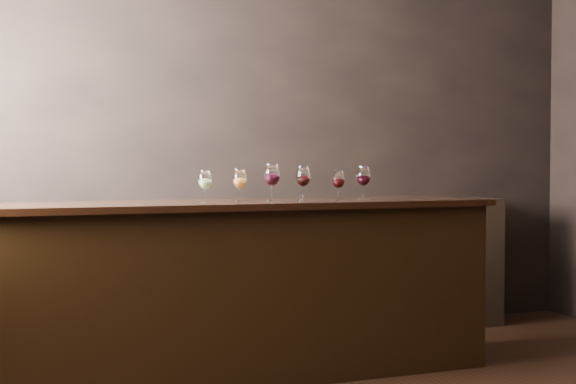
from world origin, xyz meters
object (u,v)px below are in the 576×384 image
object	(u,v)px
back_bar_shelf	(331,268)
glass_red_c	(338,180)
glass_white	(205,180)
glass_amber	(240,180)
glass_red_b	(303,177)
bar_counter	(250,293)
glass_red_d	(364,177)
glass_red_a	(272,176)

from	to	relation	value
back_bar_shelf	glass_red_c	size ratio (longest dim) A/B	15.40
glass_white	glass_amber	bearing A→B (deg)	-4.07
back_bar_shelf	glass_red_b	distance (m)	1.25
bar_counter	glass_red_d	xyz separation A→B (m)	(0.75, 0.04, 0.67)
bar_counter	glass_red_d	size ratio (longest dim) A/B	13.97
glass_amber	glass_red_b	bearing A→B (deg)	8.62
bar_counter	glass_amber	size ratio (longest dim) A/B	15.20
back_bar_shelf	glass_red_b	world-z (taller)	glass_red_b
back_bar_shelf	glass_red_a	xyz separation A→B (m)	(-0.77, -0.91, 0.68)
bar_counter	glass_red_a	distance (m)	0.69
glass_amber	glass_red_a	bearing A→B (deg)	10.85
glass_red_b	glass_red_d	bearing A→B (deg)	1.50
glass_red_b	bar_counter	bearing A→B (deg)	-175.33
glass_red_c	glass_red_d	xyz separation A→B (m)	(0.20, 0.08, 0.02)
glass_amber	glass_red_a	size ratio (longest dim) A/B	0.85
glass_red_a	glass_amber	bearing A→B (deg)	-169.15
glass_red_b	glass_red_d	distance (m)	0.40
glass_amber	glass_red_d	size ratio (longest dim) A/B	0.92
back_bar_shelf	glass_amber	xyz separation A→B (m)	(-0.98, -0.95, 0.66)
glass_white	glass_red_a	xyz separation A→B (m)	(0.41, 0.03, 0.02)
glass_red_b	glass_red_d	world-z (taller)	same
glass_red_c	glass_red_a	bearing A→B (deg)	173.95
glass_amber	glass_red_a	distance (m)	0.21
glass_white	glass_red_d	bearing A→B (deg)	3.33
back_bar_shelf	glass_red_c	bearing A→B (deg)	-110.98
glass_red_a	back_bar_shelf	bearing A→B (deg)	49.88
glass_white	glass_red_b	xyz separation A→B (m)	(0.61, 0.05, 0.01)
back_bar_shelf	glass_red_d	world-z (taller)	glass_red_d
glass_amber	glass_red_c	distance (m)	0.61
back_bar_shelf	glass_red_c	xyz separation A→B (m)	(-0.37, -0.96, 0.66)
glass_red_c	bar_counter	bearing A→B (deg)	176.06
glass_red_d	back_bar_shelf	bearing A→B (deg)	79.39
glass_white	glass_red_c	xyz separation A→B (m)	(0.81, -0.02, -0.00)
bar_counter	glass_white	xyz separation A→B (m)	(-0.27, -0.02, 0.65)
bar_counter	glass_red_d	world-z (taller)	glass_red_d
glass_red_c	glass_red_d	size ratio (longest dim) A/B	0.87
back_bar_shelf	glass_white	distance (m)	1.65
back_bar_shelf	glass_red_a	world-z (taller)	glass_red_a
back_bar_shelf	glass_white	size ratio (longest dim) A/B	14.93
glass_amber	glass_red_a	world-z (taller)	glass_red_a
bar_counter	glass_white	distance (m)	0.71
bar_counter	glass_red_b	world-z (taller)	glass_red_b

